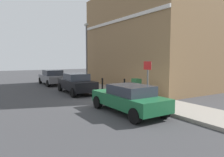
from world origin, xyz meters
name	(u,v)px	position (x,y,z in m)	size (l,w,h in m)	color
ground	(107,101)	(0.00, 0.00, 0.00)	(80.00, 80.00, 0.00)	#38383A
sidewalk	(93,86)	(1.96, 6.00, 0.07)	(2.48, 30.00, 0.15)	gray
corner_building	(148,40)	(6.56, 3.92, 4.26)	(6.83, 11.84, 8.51)	olive
car_green	(129,98)	(-0.55, -3.03, 0.71)	(1.85, 4.22, 1.35)	#195933
car_black	(76,83)	(-0.52, 3.65, 0.76)	(1.88, 4.30, 1.48)	black
car_grey	(53,77)	(-0.57, 9.81, 0.75)	(1.93, 4.20, 1.47)	slate
utility_cabinet	(136,88)	(1.93, -0.43, 0.68)	(0.46, 0.61, 1.15)	#1E4C28
bollard_near_cabinet	(124,85)	(2.03, 1.05, 0.70)	(0.14, 0.14, 1.04)	black
bollard_far_kerb	(102,84)	(0.97, 2.33, 0.70)	(0.14, 0.14, 1.04)	black
street_sign	(148,76)	(1.10, -2.45, 1.66)	(0.08, 0.60, 2.30)	#59595B
lamppost	(87,51)	(2.09, 7.49, 3.30)	(0.20, 0.44, 5.72)	#59595B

